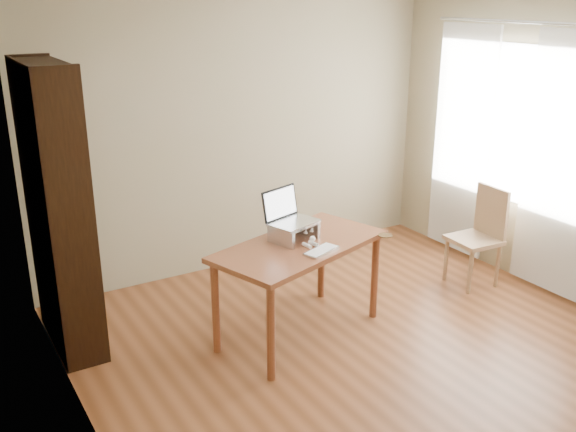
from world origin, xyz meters
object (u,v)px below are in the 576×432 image
at_px(bookshelf, 59,210).
at_px(cat, 294,231).
at_px(laptop, 290,213).
at_px(chair, 480,233).
at_px(desk, 300,256).
at_px(keyboard, 321,251).

bearing_deg(bookshelf, cat, -23.96).
relative_size(laptop, cat, 0.86).
distance_m(bookshelf, chair, 3.56).
height_order(laptop, cat, laptop).
relative_size(desk, keyboard, 4.70).
xyz_separation_m(bookshelf, keyboard, (1.57, -1.02, -0.29)).
xyz_separation_m(keyboard, chair, (1.84, 0.18, -0.28)).
distance_m(cat, chair, 1.90).
height_order(bookshelf, keyboard, bookshelf).
height_order(desk, chair, chair).
bearing_deg(bookshelf, keyboard, -32.92).
bearing_deg(chair, desk, -177.18).
relative_size(bookshelf, laptop, 5.12).
bearing_deg(keyboard, laptop, 76.89).
distance_m(bookshelf, desk, 1.77).
bearing_deg(desk, laptop, 72.93).
bearing_deg(laptop, chair, -22.61).
xyz_separation_m(bookshelf, chair, (3.41, -0.84, -0.57)).
bearing_deg(cat, chair, -11.84).
height_order(desk, cat, cat).
height_order(laptop, keyboard, laptop).
bearing_deg(chair, keyboard, -170.37).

